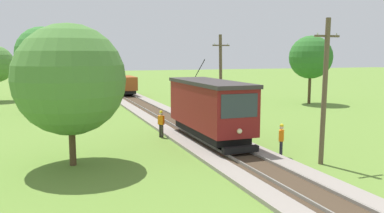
# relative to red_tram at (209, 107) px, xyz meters

# --- Properties ---
(red_tram) EXTENTS (2.60, 8.54, 4.79)m
(red_tram) POSITION_rel_red_tram_xyz_m (0.00, 0.00, 0.00)
(red_tram) COLOR maroon
(red_tram) RESTS_ON rail_right
(freight_car) EXTENTS (2.40, 5.20, 2.31)m
(freight_car) POSITION_rel_red_tram_xyz_m (-0.00, 28.58, -0.64)
(freight_car) COLOR #93471E
(freight_car) RESTS_ON rail_right
(utility_pole_near_tram) EXTENTS (1.40, 0.33, 7.12)m
(utility_pole_near_tram) POSITION_rel_red_tram_xyz_m (3.32, -6.42, 1.46)
(utility_pole_near_tram) COLOR brown
(utility_pole_near_tram) RESTS_ON ground
(utility_pole_mid) EXTENTS (1.40, 0.56, 6.94)m
(utility_pole_mid) POSITION_rel_red_tram_xyz_m (3.32, 5.68, 1.37)
(utility_pole_mid) COLOR brown
(utility_pole_mid) RESTS_ON ground
(track_worker) EXTENTS (0.43, 0.45, 1.78)m
(track_worker) POSITION_rel_red_tram_xyz_m (2.23, -4.51, -1.21)
(track_worker) COLOR black
(track_worker) RESTS_ON ground
(second_worker) EXTENTS (0.44, 0.44, 1.78)m
(second_worker) POSITION_rel_red_tram_xyz_m (-2.41, 2.41, -1.21)
(second_worker) COLOR #38332D
(second_worker) RESTS_ON ground
(tree_left_near) EXTENTS (5.33, 5.33, 6.87)m
(tree_left_near) POSITION_rel_red_tram_xyz_m (-8.23, -2.34, 2.01)
(tree_left_near) COLOR #4C3823
(tree_left_near) RESTS_ON ground
(tree_right_near) EXTENTS (4.71, 4.71, 7.50)m
(tree_right_near) POSITION_rel_red_tram_xyz_m (17.92, 13.96, 2.94)
(tree_right_near) COLOR #4C3823
(tree_right_near) RESTS_ON ground
(tree_right_far) EXTENTS (5.07, 5.07, 8.03)m
(tree_right_far) POSITION_rel_red_tram_xyz_m (-9.61, 17.46, 3.29)
(tree_right_far) COLOR #4C3823
(tree_right_far) RESTS_ON ground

